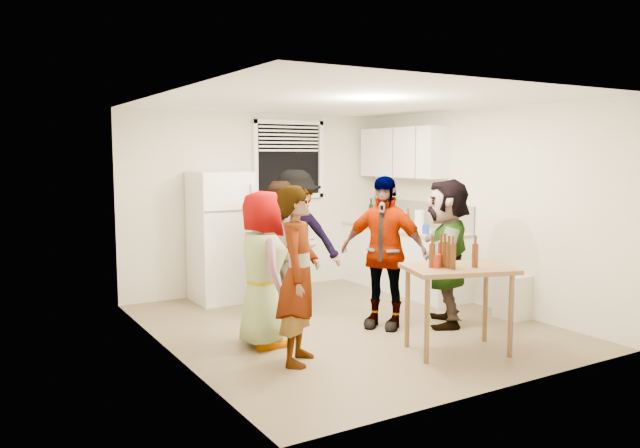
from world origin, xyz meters
TOP-DOWN VIEW (x-y plane):
  - room at (0.00, 0.00)m, footprint 4.00×4.50m
  - window at (0.45, 2.21)m, footprint 1.12×0.10m
  - refrigerator at (-0.75, 1.88)m, footprint 0.70×0.70m
  - counter_lower at (1.70, 1.15)m, footprint 0.60×2.20m
  - countertop at (1.70, 1.15)m, footprint 0.64×2.22m
  - backsplash at (1.99, 1.15)m, footprint 0.03×2.20m
  - upper_cabinets at (1.83, 1.35)m, footprint 0.34×1.60m
  - kettle at (1.65, 1.50)m, footprint 0.24×0.20m
  - paper_towel at (1.68, 0.77)m, footprint 0.13×0.13m
  - wine_bottle at (1.75, 1.99)m, footprint 0.07×0.07m
  - beer_bottle_counter at (1.60, 0.92)m, footprint 0.06×0.06m
  - blue_cup at (1.49, 0.42)m, footprint 0.09×0.09m
  - picture_frame at (1.92, 1.41)m, footprint 0.02×0.17m
  - trash_bin at (1.88, -0.73)m, footprint 0.37×0.37m
  - serving_table at (0.41, -1.34)m, footprint 1.16×0.95m
  - beer_bottle_table at (0.27, -1.28)m, footprint 0.06×0.06m
  - red_cup at (0.19, -1.26)m, footprint 0.10×0.10m
  - guest_grey at (-1.13, -0.17)m, footprint 1.64×0.93m
  - guest_stripe at (-1.07, -0.82)m, footprint 1.64×1.52m
  - guest_back_left at (-0.41, 0.73)m, footprint 1.22×1.77m
  - guest_back_right at (-0.13, 0.97)m, footprint 1.84×2.06m
  - guest_black at (0.32, -0.25)m, footprint 1.96×1.78m
  - guest_orange at (1.00, -0.52)m, footprint 2.26×2.24m

SIDE VIEW (x-z plane):
  - room at x=0.00m, z-range -1.25..1.25m
  - serving_table at x=0.41m, z-range -0.42..0.42m
  - guest_grey at x=-1.13m, z-range -0.25..0.25m
  - guest_stripe at x=-1.07m, z-range -0.20..0.20m
  - guest_back_left at x=-0.41m, z-range -0.31..0.31m
  - guest_back_right at x=-0.13m, z-range -0.32..0.32m
  - guest_black at x=0.32m, z-range -0.21..0.21m
  - guest_orange at x=1.00m, z-range -0.24..0.24m
  - trash_bin at x=1.88m, z-range -0.01..0.51m
  - counter_lower at x=1.70m, z-range 0.00..0.86m
  - beer_bottle_table at x=0.27m, z-range 0.73..0.97m
  - red_cup at x=0.19m, z-range 0.78..0.91m
  - refrigerator at x=-0.75m, z-range 0.00..1.70m
  - countertop at x=1.70m, z-range 0.86..0.90m
  - kettle at x=1.65m, z-range 0.80..1.00m
  - paper_towel at x=1.68m, z-range 0.76..1.04m
  - beer_bottle_counter at x=1.60m, z-range 0.79..1.01m
  - blue_cup at x=1.49m, z-range 0.84..0.96m
  - wine_bottle at x=1.75m, z-range 0.77..1.03m
  - picture_frame at x=1.92m, z-range 0.90..1.04m
  - backsplash at x=1.99m, z-range 0.90..1.26m
  - window at x=0.45m, z-range 1.32..2.38m
  - upper_cabinets at x=1.83m, z-range 1.60..2.30m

